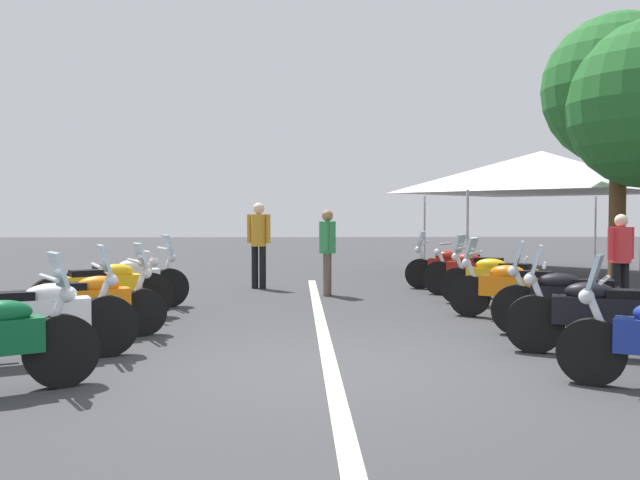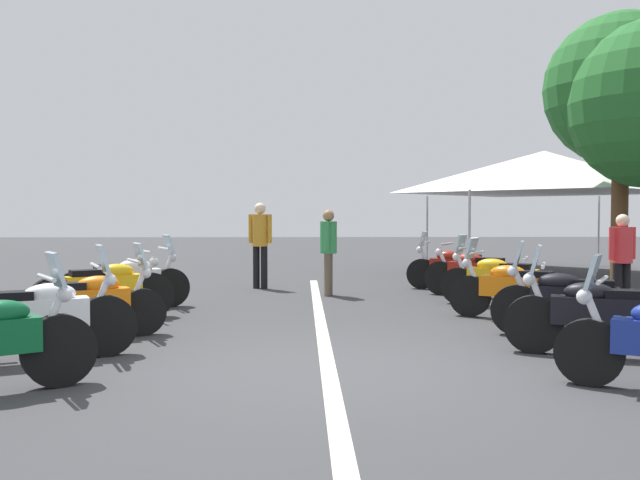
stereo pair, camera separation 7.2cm
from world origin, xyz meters
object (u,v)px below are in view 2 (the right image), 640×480
object	(u,v)px
motorcycle_left_row_2	(86,303)
motorcycle_left_row_4	(126,281)
motorcycle_right_row_1	(603,314)
motorcycle_left_row_1	(35,317)
bystander_4	(622,255)
motorcycle_right_row_3	(518,289)
motorcycle_left_row_3	(105,289)
bystander_0	(260,238)
motorcycle_right_row_5	(477,273)
bystander_3	(328,246)
event_tent	(544,172)
motorcycle_right_row_4	(501,279)
roadside_tree_0	(622,91)
motorcycle_right_row_2	(571,301)
motorcycle_right_row_6	(456,267)

from	to	relation	value
motorcycle_left_row_2	motorcycle_left_row_4	distance (m)	2.71
motorcycle_left_row_2	motorcycle_right_row_1	world-z (taller)	motorcycle_right_row_1
motorcycle_left_row_2	motorcycle_right_row_1	distance (m)	6.03
motorcycle_left_row_1	bystander_4	distance (m)	8.75
motorcycle_left_row_1	motorcycle_right_row_3	xyz separation A→B (m)	(2.70, -5.95, -0.01)
motorcycle_left_row_4	motorcycle_right_row_1	distance (m)	7.25
motorcycle_left_row_3	motorcycle_right_row_3	bearing A→B (deg)	-30.38
bystander_0	bystander_4	world-z (taller)	bystander_0
motorcycle_left_row_2	motorcycle_right_row_5	size ratio (longest dim) A/B	1.02
bystander_0	motorcycle_right_row_3	bearing A→B (deg)	-115.14
bystander_3	event_tent	size ratio (longest dim) A/B	0.29
motorcycle_left_row_2	motorcycle_right_row_4	xyz separation A→B (m)	(2.88, -5.98, 0.01)
roadside_tree_0	event_tent	bearing A→B (deg)	-0.32
bystander_4	motorcycle_right_row_1	bearing A→B (deg)	-47.79
bystander_0	motorcycle_left_row_2	bearing A→B (deg)	-174.68
roadside_tree_0	event_tent	distance (m)	4.52
bystander_3	motorcycle_left_row_3	bearing A→B (deg)	-128.62
motorcycle_right_row_3	roadside_tree_0	world-z (taller)	roadside_tree_0
motorcycle_left_row_2	motorcycle_left_row_1	bearing A→B (deg)	-122.75
motorcycle_right_row_4	motorcycle_right_row_5	size ratio (longest dim) A/B	1.01
motorcycle_left_row_1	motorcycle_left_row_4	bearing A→B (deg)	67.00
event_tent	bystander_3	bearing A→B (deg)	128.97
motorcycle_left_row_1	roadside_tree_0	bearing A→B (deg)	10.29
motorcycle_right_row_2	roadside_tree_0	bearing A→B (deg)	-98.97
motorcycle_left_row_3	motorcycle_left_row_4	world-z (taller)	motorcycle_left_row_4
motorcycle_right_row_1	event_tent	xyz separation A→B (m)	(10.42, -3.04, 2.18)
motorcycle_right_row_5	bystander_0	distance (m)	4.49
bystander_0	motorcycle_right_row_2	bearing A→B (deg)	-121.85
motorcycle_right_row_3	motorcycle_right_row_2	bearing A→B (deg)	129.84
motorcycle_right_row_3	bystander_3	world-z (taller)	bystander_3
motorcycle_right_row_3	motorcycle_right_row_5	xyz separation A→B (m)	(2.78, -0.12, -0.00)
motorcycle_left_row_4	bystander_3	distance (m)	3.87
motorcycle_left_row_3	motorcycle_right_row_3	xyz separation A→B (m)	(-0.06, -6.01, -0.00)
motorcycle_left_row_3	motorcycle_right_row_2	world-z (taller)	motorcycle_right_row_2
motorcycle_left_row_3	motorcycle_right_row_2	bearing A→B (deg)	-43.67
motorcycle_left_row_1	motorcycle_right_row_5	xyz separation A→B (m)	(5.48, -6.07, -0.02)
motorcycle_right_row_4	bystander_0	bearing A→B (deg)	-2.80
motorcycle_left_row_2	motorcycle_left_row_3	bearing A→B (deg)	71.12
motorcycle_right_row_4	motorcycle_right_row_5	xyz separation A→B (m)	(1.35, 0.04, -0.00)
motorcycle_left_row_2	motorcycle_right_row_5	xyz separation A→B (m)	(4.22, -5.93, 0.01)
bystander_0	motorcycle_right_row_6	bearing A→B (deg)	-73.29
roadside_tree_0	motorcycle_right_row_6	bearing A→B (deg)	80.54
motorcycle_left_row_3	bystander_0	bearing A→B (deg)	35.63
motorcycle_left_row_1	motorcycle_left_row_4	world-z (taller)	motorcycle_left_row_1
motorcycle_right_row_2	motorcycle_right_row_3	bearing A→B (deg)	-60.59
bystander_0	motorcycle_right_row_5	bearing A→B (deg)	-88.89
motorcycle_right_row_2	motorcycle_right_row_4	bearing A→B (deg)	-67.71
event_tent	motorcycle_left_row_3	bearing A→B (deg)	130.20
motorcycle_right_row_1	motorcycle_right_row_4	bearing A→B (deg)	-69.66
motorcycle_right_row_3	motorcycle_right_row_5	bearing A→B (deg)	-60.58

